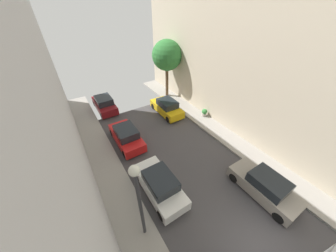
# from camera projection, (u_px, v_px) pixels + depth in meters

# --- Properties ---
(ground) EXTENTS (32.00, 32.00, 0.00)m
(ground) POSITION_uv_depth(u_px,v_px,m) (264.00, 250.00, 8.54)
(ground) COLOR #423F42
(sidewalk_right) EXTENTS (2.00, 44.00, 0.15)m
(sidewalk_right) POSITION_uv_depth(u_px,v_px,m) (313.00, 199.00, 10.65)
(sidewalk_right) COLOR gray
(sidewalk_right) RESTS_ON ground
(parked_car_left_2) EXTENTS (1.78, 4.20, 1.57)m
(parked_car_left_2) POSITION_uv_depth(u_px,v_px,m) (160.00, 185.00, 10.73)
(parked_car_left_2) COLOR white
(parked_car_left_2) RESTS_ON ground
(parked_car_left_3) EXTENTS (1.78, 4.20, 1.57)m
(parked_car_left_3) POSITION_uv_depth(u_px,v_px,m) (126.00, 136.00, 14.51)
(parked_car_left_3) COLOR red
(parked_car_left_3) RESTS_ON ground
(parked_car_left_4) EXTENTS (1.78, 4.20, 1.57)m
(parked_car_left_4) POSITION_uv_depth(u_px,v_px,m) (104.00, 104.00, 18.92)
(parked_car_left_4) COLOR maroon
(parked_car_left_4) RESTS_ON ground
(parked_car_right_1) EXTENTS (1.78, 4.20, 1.57)m
(parked_car_right_1) POSITION_uv_depth(u_px,v_px,m) (264.00, 186.00, 10.64)
(parked_car_right_1) COLOR gray
(parked_car_right_1) RESTS_ON ground
(parked_car_right_2) EXTENTS (1.78, 4.20, 1.57)m
(parked_car_right_2) POSITION_uv_depth(u_px,v_px,m) (167.00, 107.00, 18.36)
(parked_car_right_2) COLOR gold
(parked_car_right_2) RESTS_ON ground
(street_tree_1) EXTENTS (3.32, 3.32, 6.48)m
(street_tree_1) POSITION_uv_depth(u_px,v_px,m) (167.00, 56.00, 19.13)
(street_tree_1) COLOR brown
(street_tree_1) RESTS_ON sidewalk_right
(potted_plant_0) EXTENTS (0.56, 0.56, 0.81)m
(potted_plant_0) POSITION_uv_depth(u_px,v_px,m) (204.00, 112.00, 17.82)
(potted_plant_0) COLOR #B2A899
(potted_plant_0) RESTS_ON sidewalk_right
(lamp_post) EXTENTS (0.44, 0.44, 5.12)m
(lamp_post) POSITION_uv_depth(u_px,v_px,m) (138.00, 194.00, 7.08)
(lamp_post) COLOR #333338
(lamp_post) RESTS_ON sidewalk_left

